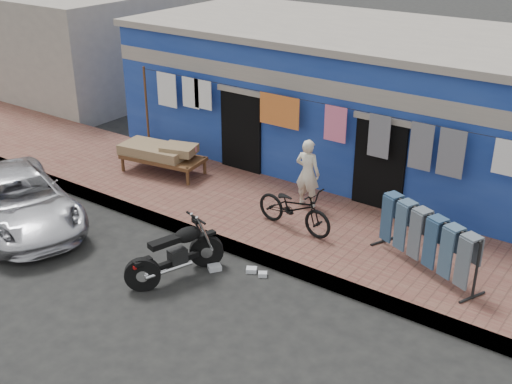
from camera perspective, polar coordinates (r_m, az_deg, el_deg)
name	(u,v)px	position (r m, az deg, el deg)	size (l,w,h in m)	color
ground	(187,294)	(11.03, -6.15, -8.99)	(80.00, 80.00, 0.00)	black
sidewalk	(285,221)	(13.02, 2.57, -2.61)	(28.00, 3.00, 0.25)	brown
curb	(242,250)	(11.97, -1.26, -5.20)	(28.00, 0.10, 0.25)	gray
building	(378,101)	(15.71, 10.78, 7.95)	(12.20, 5.20, 3.36)	navy
neighbor_left	(74,45)	(22.50, -15.90, 12.49)	(6.00, 5.00, 3.40)	#9E9384
clothesline	(310,124)	(13.45, 4.83, 6.07)	(10.06, 0.06, 2.10)	brown
car	(19,199)	(13.77, -20.35, -0.61)	(1.82, 4.00, 1.13)	silver
seated_person	(308,173)	(13.13, 4.61, 1.68)	(0.52, 0.35, 1.45)	beige
bicycle	(294,203)	(12.24, 3.44, -1.00)	(0.59, 1.68, 1.09)	black
motorcycle	(175,251)	(11.21, -7.23, -5.26)	(1.02, 1.73, 1.06)	black
charpoy	(163,159)	(15.04, -8.26, 2.96)	(2.15, 1.26, 0.68)	brown
jeans_rack	(427,241)	(11.29, 14.99, -4.20)	(2.26, 1.32, 1.09)	black
litter_a	(252,270)	(11.53, -0.40, -6.95)	(0.19, 0.15, 0.08)	silver
litter_b	(263,274)	(11.41, 0.60, -7.33)	(0.16, 0.12, 0.08)	silver
litter_c	(215,268)	(11.62, -3.70, -6.72)	(0.22, 0.18, 0.09)	silver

